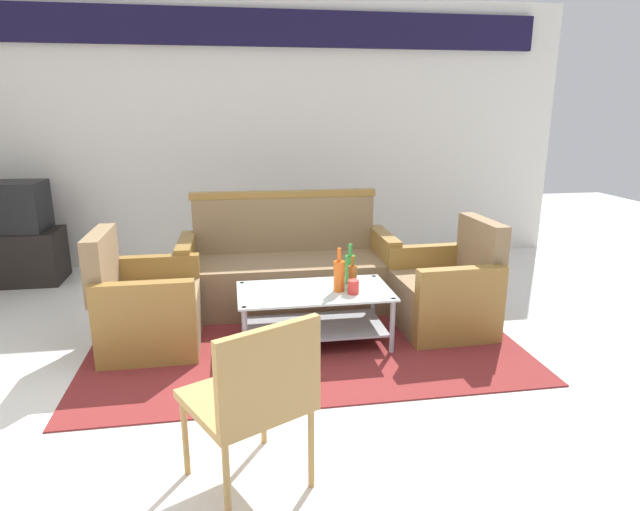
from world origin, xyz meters
name	(u,v)px	position (x,y,z in m)	size (l,w,h in m)	color
ground_plane	(318,386)	(0.00, 0.00, 0.00)	(14.00, 14.00, 0.00)	silver
wall_back	(273,127)	(0.00, 3.05, 1.48)	(6.52, 0.19, 2.80)	silver
rug	(302,334)	(0.01, 0.80, 0.01)	(3.07, 2.14, 0.01)	maroon
couch	(288,270)	(-0.03, 1.48, 0.32)	(1.81, 0.77, 0.96)	#7F6647
armchair_left	(147,309)	(-1.11, 0.78, 0.29)	(0.70, 0.76, 0.85)	#7F6647
armchair_right	(445,293)	(1.13, 0.76, 0.29)	(0.72, 0.78, 0.85)	#7F6647
coffee_table	(314,308)	(0.08, 0.64, 0.27)	(1.10, 0.60, 0.40)	silver
bottle_orange	(339,275)	(0.25, 0.60, 0.53)	(0.08, 0.08, 0.32)	#D85919
bottle_green	(350,268)	(0.37, 0.76, 0.52)	(0.08, 0.08, 0.30)	#2D8C38
bottle_brown	(353,276)	(0.36, 0.64, 0.50)	(0.06, 0.06, 0.24)	brown
cup	(353,287)	(0.34, 0.52, 0.46)	(0.08, 0.08, 0.10)	red
tv_stand	(19,257)	(-2.57, 2.55, 0.26)	(0.80, 0.50, 0.52)	black
television	(12,207)	(-2.57, 2.55, 0.76)	(0.62, 0.47, 0.48)	black
wicker_chair	(255,393)	(-0.42, -0.90, 0.49)	(0.65, 0.65, 0.84)	#AD844C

